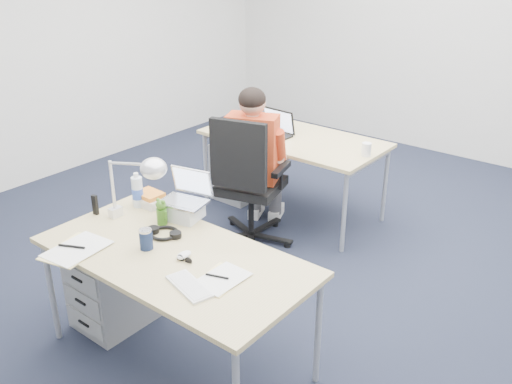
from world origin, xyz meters
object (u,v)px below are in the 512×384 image
Objects in this scene: water_bottle at (137,190)px; book_stack at (150,199)px; wireless_keyboard at (189,286)px; sunglasses at (184,260)px; desk_far at (293,142)px; office_chair at (249,207)px; can_koozie at (146,239)px; drawer_pedestal_far at (241,169)px; dark_laptop at (271,123)px; drawer_pedestal_near at (115,285)px; bear_figurine at (161,212)px; cordless_phone at (95,205)px; far_cup at (366,149)px; headphones at (164,232)px; seated_person at (257,161)px; desk_lamp at (128,186)px; silver_laptop at (183,197)px; desk_near at (174,261)px; computer_mouse at (184,255)px.

water_bottle reaches higher than book_stack.
sunglasses reaches higher than wireless_keyboard.
desk_far is 1.44× the size of office_chair.
can_koozie is 0.58m from water_bottle.
drawer_pedestal_far is 0.73m from dark_laptop.
drawer_pedestal_far is 2.35× the size of water_bottle.
office_chair is at bearing 89.42° from drawer_pedestal_near.
bear_figurine is 1.28× the size of cordless_phone.
dark_laptop is at bearing -174.02° from far_cup.
sunglasses is at bearing -57.08° from drawer_pedestal_far.
far_cup reaches higher than headphones.
headphones is at bearing -22.88° from bear_figurine.
seated_person reaches higher than desk_far.
desk_lamp is at bearing 2.58° from cordless_phone.
wireless_keyboard is (0.57, -0.53, -0.14)m from silver_laptop.
desk_lamp is at bearing 153.91° from can_koozie.
wireless_keyboard is (1.54, -2.24, 0.46)m from drawer_pedestal_far.
headphones is at bearing -77.34° from desk_far.
water_bottle is at bearing 142.81° from headphones.
headphones is 0.18m from can_koozie.
desk_far is at bearing 91.86° from book_stack.
sunglasses is (0.75, -1.57, 0.08)m from seated_person.
bear_figurine is 0.49m from sunglasses.
seated_person is 0.48m from dark_laptop.
cordless_phone is at bearing -93.00° from desk_far.
drawer_pedestal_near is at bearing -128.70° from bear_figurine.
silver_laptop is (0.37, -1.20, 0.22)m from seated_person.
seated_person reaches higher than far_cup.
silver_laptop is 1.32× the size of headphones.
drawer_pedestal_near is 2.15m from drawer_pedestal_far.
water_bottle is at bearing -89.51° from desk_far.
desk_lamp is (-0.31, 0.15, 0.19)m from can_koozie.
silver_laptop is 0.59× the size of desk_lamp.
seated_person is 1.98m from wireless_keyboard.
sunglasses reaches higher than drawer_pedestal_near.
desk_far is at bearing 107.23° from desk_near.
desk_far is 0.26m from dark_laptop.
water_bottle is (-0.70, 0.28, 0.10)m from computer_mouse.
desk_near is at bearing -0.77° from drawer_pedestal_near.
book_stack is (-0.31, 0.00, -0.11)m from silver_laptop.
book_stack reaches higher than desk_near.
sunglasses is (0.42, -0.23, -0.07)m from bear_figurine.
computer_mouse is 0.90× the size of far_cup.
office_chair is 9.05× the size of can_koozie.
computer_mouse is at bearing -57.05° from silver_laptop.
sunglasses is (0.38, -0.37, -0.14)m from silver_laptop.
seated_person reaches higher than book_stack.
desk_lamp is (0.28, 0.06, 0.19)m from cordless_phone.
drawer_pedestal_near is 2.89× the size of book_stack.
seated_person reaches higher than silver_laptop.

